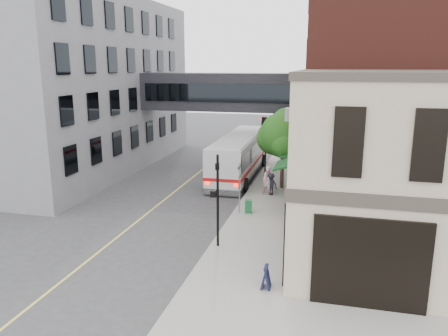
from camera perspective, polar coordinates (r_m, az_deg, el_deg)
The scene contains 17 objects.
ground at distance 19.86m, azimuth -3.45°, elevation -12.60°, with size 120.00×120.00×0.00m, color #38383A.
sidewalk_main at distance 32.37m, azimuth 7.37°, elevation -2.16°, with size 4.00×60.00×0.15m, color gray.
corner_building at distance 19.85m, azimuth 23.85°, elevation -0.83°, with size 10.19×8.12×8.45m.
brick_building at distance 32.37m, azimuth 22.33°, elevation 9.39°, with size 13.76×18.00×14.00m.
opposite_building at distance 39.94m, azimuth -20.56°, elevation 10.13°, with size 14.00×24.00×14.00m, color slate.
skyway_bridge at distance 36.07m, azimuth 0.42°, elevation 9.91°, with size 14.00×3.18×3.00m.
traffic_signal_near at distance 20.48m, azimuth -0.92°, elevation -2.80°, with size 0.44×0.22×4.60m.
traffic_signal_far at distance 34.81m, azimuth 5.26°, elevation 4.49°, with size 0.53×0.28×4.50m.
street_sign_pole at distance 25.44m, azimuth 2.03°, elevation -2.03°, with size 0.08×0.75×3.00m.
street_tree at distance 30.77m, azimuth 7.77°, elevation 4.33°, with size 3.80×3.20×5.60m.
lane_marking at distance 30.23m, azimuth -6.87°, elevation -3.41°, with size 0.12×40.00×0.01m, color #D8CC4C.
bus at distance 34.43m, azimuth 2.05°, elevation 1.82°, with size 2.95×11.89×3.19m.
pedestrian_a at distance 29.44m, azimuth 5.77°, elevation -1.60°, with size 0.70×0.46×1.92m, color silver.
pedestrian_b at distance 29.45m, azimuth 5.83°, elevation -1.83°, with size 0.82×0.64×1.69m, color pink.
pedestrian_c at distance 29.32m, azimuth 6.15°, elevation -2.11°, with size 0.97×0.56×1.50m, color black.
newspaper_box at distance 25.84m, azimuth 3.20°, elevation -5.01°, with size 0.40×0.35×0.79m, color #155F2E.
sandwich_board at distance 17.62m, azimuth 5.52°, elevation -13.98°, with size 0.33×0.52×0.93m, color black.
Camera 1 is at (5.43, -17.01, 8.70)m, focal length 35.00 mm.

